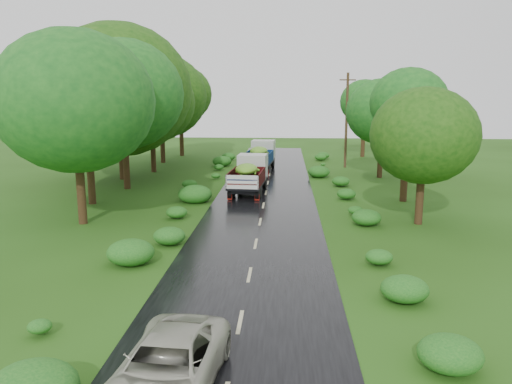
# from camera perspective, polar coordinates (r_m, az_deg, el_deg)

# --- Properties ---
(ground) EXTENTS (120.00, 120.00, 0.00)m
(ground) POSITION_cam_1_polar(r_m,az_deg,el_deg) (19.23, -0.75, -9.47)
(ground) COLOR #1F420E
(ground) RESTS_ON ground
(road) EXTENTS (6.50, 80.00, 0.02)m
(road) POSITION_cam_1_polar(r_m,az_deg,el_deg) (23.96, 0.11, -5.24)
(road) COLOR black
(road) RESTS_ON ground
(road_lines) EXTENTS (0.12, 69.60, 0.00)m
(road_lines) POSITION_cam_1_polar(r_m,az_deg,el_deg) (24.91, 0.24, -4.56)
(road_lines) COLOR #BFB78C
(road_lines) RESTS_ON road
(truck_near) EXTENTS (2.48, 6.01, 2.47)m
(truck_near) POSITION_cam_1_polar(r_m,az_deg,el_deg) (34.47, -0.79, 2.20)
(truck_near) COLOR black
(truck_near) RESTS_ON ground
(truck_far) EXTENTS (2.64, 6.17, 2.53)m
(truck_far) POSITION_cam_1_polar(r_m,az_deg,el_deg) (44.80, 0.54, 4.32)
(truck_far) COLOR black
(truck_far) RESTS_ON ground
(car) EXTENTS (2.56, 4.87, 1.31)m
(car) POSITION_cam_1_polar(r_m,az_deg,el_deg) (12.19, -10.05, -19.08)
(car) COLOR #B3B29F
(car) RESTS_ON road
(utility_pole) EXTENTS (1.51, 0.39, 8.65)m
(utility_pole) POSITION_cam_1_polar(r_m,az_deg,el_deg) (46.98, 10.30, 8.17)
(utility_pole) COLOR #382616
(utility_pole) RESTS_ON ground
(trees_left) EXTENTS (6.81, 33.32, 9.21)m
(trees_left) POSITION_cam_1_polar(r_m,az_deg,el_deg) (40.81, -13.83, 10.53)
(trees_left) COLOR black
(trees_left) RESTS_ON ground
(trees_right) EXTENTS (4.65, 32.04, 7.62)m
(trees_right) POSITION_cam_1_polar(r_m,az_deg,el_deg) (39.31, 14.86, 8.83)
(trees_right) COLOR black
(trees_right) RESTS_ON ground
(shrubs) EXTENTS (11.90, 44.00, 0.70)m
(shrubs) POSITION_cam_1_polar(r_m,az_deg,el_deg) (32.61, 1.00, -0.19)
(shrubs) COLOR #145518
(shrubs) RESTS_ON ground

